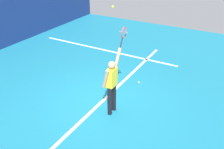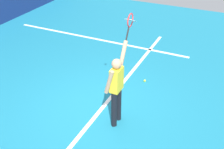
# 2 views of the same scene
# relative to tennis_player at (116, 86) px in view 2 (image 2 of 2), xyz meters

# --- Properties ---
(ground_plane) EXTENTS (18.00, 18.00, 0.00)m
(ground_plane) POSITION_rel_tennis_player_xyz_m (0.26, 0.65, -1.01)
(ground_plane) COLOR teal
(court_baseline) EXTENTS (10.00, 0.10, 0.01)m
(court_baseline) POSITION_rel_tennis_player_xyz_m (0.26, 0.54, -1.00)
(court_baseline) COLOR white
(court_baseline) RESTS_ON ground_plane
(court_sideline) EXTENTS (0.10, 7.00, 0.01)m
(court_sideline) POSITION_rel_tennis_player_xyz_m (4.02, 2.65, -1.00)
(court_sideline) COLOR white
(court_sideline) RESTS_ON ground_plane
(tennis_player) EXTENTS (0.76, 0.31, 1.94)m
(tennis_player) POSITION_rel_tennis_player_xyz_m (0.00, 0.00, 0.00)
(tennis_player) COLOR black
(tennis_player) RESTS_ON ground_plane
(tennis_racket) EXTENTS (0.44, 0.27, 0.61)m
(tennis_racket) POSITION_rel_tennis_player_xyz_m (0.67, -0.00, 1.27)
(tennis_racket) COLOR black
(spare_ball) EXTENTS (0.07, 0.07, 0.07)m
(spare_ball) POSITION_rel_tennis_player_xyz_m (1.97, -0.01, -0.98)
(spare_ball) COLOR #CCE033
(spare_ball) RESTS_ON ground_plane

